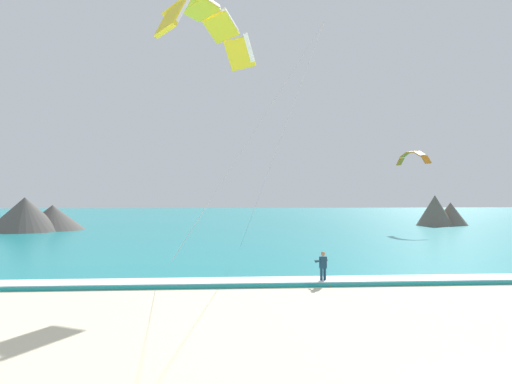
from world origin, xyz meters
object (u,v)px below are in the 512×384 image
(surfboard, at_px, (323,284))
(kite_primary, at_px, (206,23))
(kite_distant, at_px, (413,156))
(kitesurfer, at_px, (323,266))

(surfboard, relative_size, kite_primary, 0.10)
(surfboard, bearing_deg, kite_distant, 61.52)
(kite_primary, relative_size, kite_distant, 3.22)
(kitesurfer, relative_size, kite_distant, 0.38)
(surfboard, xyz_separation_m, kitesurfer, (-0.01, 0.02, 0.91))
(kitesurfer, distance_m, kite_distant, 37.01)
(surfboard, xyz_separation_m, kite_distant, (17.24, 31.78, 8.88))
(kite_distant, bearing_deg, kite_primary, -129.55)
(kitesurfer, bearing_deg, kite_distant, 61.50)
(kitesurfer, bearing_deg, kite_primary, 148.85)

